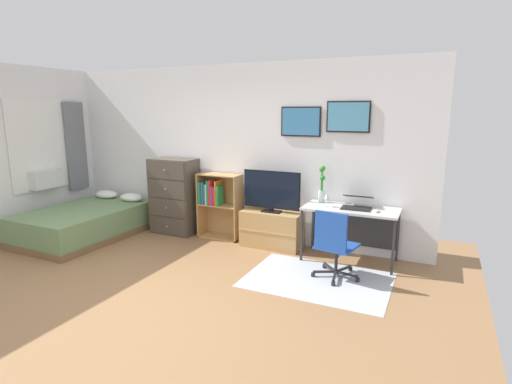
{
  "coord_description": "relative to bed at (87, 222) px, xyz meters",
  "views": [
    {
      "loc": [
        3.01,
        -3.11,
        2.01
      ],
      "look_at": [
        0.85,
        1.5,
        0.97
      ],
      "focal_mm": 28.02,
      "sensor_mm": 36.0,
      "label": 1
    }
  ],
  "objects": [
    {
      "name": "area_rug",
      "position": [
        3.89,
        -0.08,
        -0.24
      ],
      "size": [
        1.7,
        1.2,
        0.01
      ],
      "primitive_type": "cube",
      "color": "#B2B7BC",
      "rests_on": "ground_plane"
    },
    {
      "name": "bamboo_vase",
      "position": [
        3.63,
        0.89,
        0.77
      ],
      "size": [
        0.09,
        0.11,
        0.52
      ],
      "color": "silver",
      "rests_on": "desk"
    },
    {
      "name": "bookshelf",
      "position": [
        1.93,
        0.86,
        0.36
      ],
      "size": [
        0.69,
        0.3,
        1.03
      ],
      "color": "tan",
      "rests_on": "ground_plane"
    },
    {
      "name": "computer_mouse",
      "position": [
        4.43,
        0.64,
        0.52
      ],
      "size": [
        0.06,
        0.1,
        0.03
      ],
      "primitive_type": "ellipsoid",
      "color": "silver",
      "rests_on": "desk"
    },
    {
      "name": "television",
      "position": [
        2.91,
        0.78,
        0.61
      ],
      "size": [
        0.88,
        0.16,
        0.61
      ],
      "color": "black",
      "rests_on": "tv_stand"
    },
    {
      "name": "ground_plane",
      "position": [
        2.11,
        -1.36,
        -0.24
      ],
      "size": [
        7.2,
        7.2,
        0.0
      ],
      "primitive_type": "plane",
      "color": "#936B44"
    },
    {
      "name": "laptop",
      "position": [
        4.15,
        0.77,
        0.57
      ],
      "size": [
        0.4,
        0.43,
        0.17
      ],
      "rotation": [
        0.0,
        0.0,
        0.04
      ],
      "color": "black",
      "rests_on": "desk"
    },
    {
      "name": "wine_glass",
      "position": [
        3.77,
        0.65,
        0.63
      ],
      "size": [
        0.07,
        0.07,
        0.18
      ],
      "color": "silver",
      "rests_on": "desk"
    },
    {
      "name": "wall_back_with_posters",
      "position": [
        2.13,
        1.06,
        1.12
      ],
      "size": [
        6.12,
        0.09,
        2.7
      ],
      "color": "white",
      "rests_on": "ground_plane"
    },
    {
      "name": "bed",
      "position": [
        0.0,
        0.0,
        0.0
      ],
      "size": [
        1.33,
        2.03,
        0.6
      ],
      "rotation": [
        0.0,
        0.0,
        -0.01
      ],
      "color": "brown",
      "rests_on": "ground_plane"
    },
    {
      "name": "tv_stand",
      "position": [
        2.91,
        0.81,
        0.03
      ],
      "size": [
        0.91,
        0.41,
        0.54
      ],
      "color": "tan",
      "rests_on": "ground_plane"
    },
    {
      "name": "dresser",
      "position": [
        1.17,
        0.79,
        0.38
      ],
      "size": [
        0.76,
        0.46,
        1.24
      ],
      "color": "#4C4238",
      "rests_on": "ground_plane"
    },
    {
      "name": "desk",
      "position": [
        4.09,
        0.79,
        0.36
      ],
      "size": [
        1.24,
        0.58,
        0.74
      ],
      "color": "silver",
      "rests_on": "ground_plane"
    },
    {
      "name": "office_chair",
      "position": [
        4.04,
        0.03,
        0.22
      ],
      "size": [
        0.58,
        0.58,
        0.86
      ],
      "rotation": [
        0.0,
        0.0,
        -0.16
      ],
      "color": "#232326",
      "rests_on": "ground_plane"
    }
  ]
}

